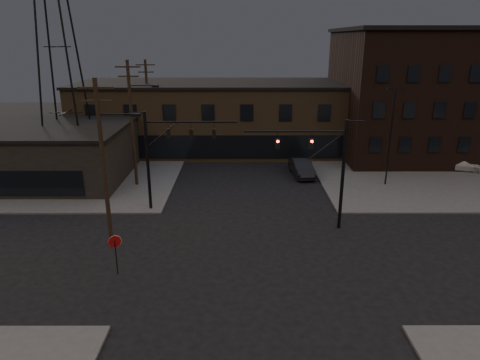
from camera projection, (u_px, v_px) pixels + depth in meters
name	position (u px, v px, depth m)	size (l,w,h in m)	color
ground	(252.00, 257.00, 27.16)	(140.00, 140.00, 0.00)	black
sidewalk_ne	(442.00, 162.00, 48.06)	(30.00, 30.00, 0.15)	#474744
sidewalk_nw	(51.00, 162.00, 47.99)	(30.00, 30.00, 0.15)	#474744
building_row	(246.00, 118.00, 52.49)	(40.00, 12.00, 8.00)	brown
building_right	(435.00, 95.00, 49.68)	(22.00, 16.00, 14.00)	black
building_left	(42.00, 155.00, 41.53)	(16.00, 12.00, 5.00)	black
traffic_signal_near	(327.00, 163.00, 29.89)	(7.12, 0.24, 8.00)	black
traffic_signal_far	(163.00, 150.00, 33.17)	(7.12, 0.24, 8.00)	black
stop_sign	(115.00, 246.00, 24.68)	(0.72, 0.33, 2.48)	black
utility_pole_near	(104.00, 160.00, 27.20)	(3.70, 0.28, 11.00)	black
utility_pole_mid	(133.00, 121.00, 38.51)	(3.70, 0.28, 11.50)	black
utility_pole_far	(148.00, 106.00, 50.01)	(2.20, 0.28, 11.00)	black
transmission_tower	(57.00, 47.00, 40.29)	(7.00, 7.00, 25.00)	black
lot_light_a	(391.00, 128.00, 38.74)	(1.50, 0.28, 9.14)	black
lot_light_b	(434.00, 118.00, 43.50)	(1.50, 0.28, 9.14)	black
parked_car_lot_a	(374.00, 161.00, 45.54)	(1.65, 4.09, 1.39)	black
parked_car_lot_b	(460.00, 164.00, 44.58)	(1.71, 4.21, 1.22)	silver
car_crossing	(302.00, 167.00, 43.19)	(1.80, 5.16, 1.70)	black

